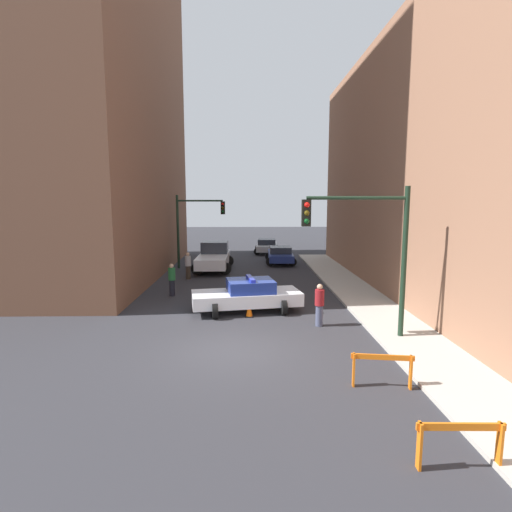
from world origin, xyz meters
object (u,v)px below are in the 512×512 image
traffic_light_near (371,239)px  traffic_cone (249,309)px  white_truck (214,257)px  barrier_mid (382,365)px  traffic_light_far (193,221)px  parked_car_mid (267,246)px  pedestrian_corner (188,265)px  barrier_front (460,438)px  pedestrian_sidewalk (319,304)px  parked_car_near (280,255)px  police_car (247,295)px  pedestrian_crossing (172,279)px

traffic_light_near → traffic_cone: size_ratio=7.93×
white_truck → barrier_mid: bearing=-71.3°
traffic_light_far → traffic_cone: (3.89, -12.12, -3.08)m
traffic_light_near → parked_car_mid: 23.33m
pedestrian_corner → white_truck: bearing=-59.1°
white_truck → barrier_mid: 18.83m
white_truck → barrier_front: size_ratio=3.39×
traffic_cone → pedestrian_sidewalk: bearing=-25.3°
pedestrian_corner → pedestrian_sidewalk: 11.41m
parked_car_near → traffic_cone: size_ratio=6.62×
pedestrian_corner → traffic_cone: pedestrian_corner is taller
pedestrian_sidewalk → barrier_front: bearing=-77.4°
traffic_light_near → barrier_mid: traffic_light_near is taller
parked_car_mid → parked_car_near: bearing=-79.1°
police_car → traffic_light_near: bearing=-140.6°
white_truck → police_car: bearing=-76.9°
police_car → pedestrian_corner: (-3.66, 7.30, 0.14)m
police_car → parked_car_near: size_ratio=1.14×
barrier_front → white_truck: bearing=106.3°
parked_car_mid → traffic_light_near: bearing=-80.2°
white_truck → traffic_cone: size_ratio=8.27×
pedestrian_corner → pedestrian_sidewalk: bearing=176.9°
pedestrian_corner → police_car: bearing=169.2°
barrier_mid → pedestrian_corner: bearing=116.1°
police_car → parked_car_mid: police_car is taller
traffic_cone → parked_car_mid: bearing=85.1°
white_truck → barrier_mid: (5.83, -17.91, -0.29)m
parked_car_mid → traffic_cone: bearing=-91.1°
traffic_light_near → parked_car_near: (-1.67, 16.99, -2.86)m
traffic_light_far → pedestrian_corner: size_ratio=3.13×
barrier_mid → barrier_front: bearing=-84.1°
police_car → barrier_mid: size_ratio=3.11×
pedestrian_crossing → traffic_cone: bearing=-165.9°
pedestrian_sidewalk → traffic_cone: pedestrian_sidewalk is taller
pedestrian_crossing → pedestrian_corner: 4.36m
barrier_front → traffic_cone: size_ratio=2.44×
traffic_light_near → traffic_light_far: size_ratio=1.00×
police_car → white_truck: bearing=2.8°
pedestrian_corner → barrier_mid: (7.15, -14.59, -0.24)m
parked_car_mid → barrier_mid: 26.73m
pedestrian_corner → barrier_front: pedestrian_corner is taller
traffic_light_far → white_truck: bearing=-24.3°
white_truck → barrier_mid: white_truck is taller
traffic_light_far → pedestrian_sidewalk: size_ratio=3.13×
traffic_light_far → barrier_front: 23.23m
traffic_cone → pedestrian_corner: bearing=114.6°
pedestrian_crossing → barrier_front: 15.46m
barrier_front → barrier_mid: size_ratio=1.01×
traffic_light_near → pedestrian_crossing: bearing=140.7°
traffic_light_far → barrier_mid: (7.31, -18.57, -2.78)m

